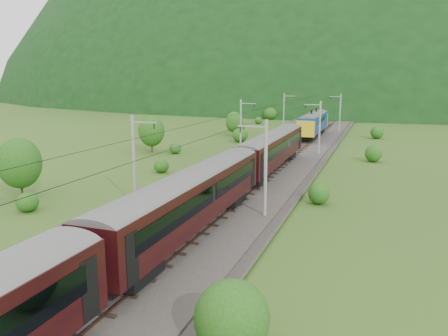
% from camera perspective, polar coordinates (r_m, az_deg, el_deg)
% --- Properties ---
extents(ground, '(600.00, 600.00, 0.00)m').
position_cam_1_polar(ground, '(38.91, -3.59, -5.63)').
color(ground, '#32551A').
rests_on(ground, ground).
extents(railbed, '(14.00, 220.00, 0.30)m').
position_cam_1_polar(railbed, '(47.87, 1.18, -2.13)').
color(railbed, '#38332D').
rests_on(railbed, ground).
extents(track_left, '(2.40, 220.00, 0.27)m').
position_cam_1_polar(track_left, '(48.62, -1.50, -1.65)').
color(track_left, brown).
rests_on(track_left, railbed).
extents(track_right, '(2.40, 220.00, 0.27)m').
position_cam_1_polar(track_right, '(47.13, 3.95, -2.10)').
color(track_right, brown).
rests_on(track_right, railbed).
extents(catenary_left, '(2.54, 192.28, 8.00)m').
position_cam_1_polar(catenary_left, '(69.67, 2.26, 5.81)').
color(catenary_left, gray).
rests_on(catenary_left, railbed).
extents(catenary_right, '(2.54, 192.28, 8.00)m').
position_cam_1_polar(catenary_right, '(67.00, 12.32, 5.32)').
color(catenary_right, gray).
rests_on(catenary_right, railbed).
extents(overhead_wires, '(4.83, 198.00, 0.03)m').
position_cam_1_polar(overhead_wires, '(46.72, 1.22, 6.18)').
color(overhead_wires, black).
rests_on(overhead_wires, ground).
extents(mountain_main, '(504.00, 360.00, 244.00)m').
position_cam_1_polar(mountain_main, '(294.65, 17.22, 8.84)').
color(mountain_main, black).
rests_on(mountain_main, ground).
extents(mountain_ridge, '(336.00, 280.00, 132.00)m').
position_cam_1_polar(mountain_ridge, '(360.45, -2.10, 9.76)').
color(mountain_ridge, black).
rests_on(mountain_ridge, ground).
extents(train, '(3.16, 127.79, 5.51)m').
position_cam_1_polar(train, '(31.43, -4.22, -2.79)').
color(train, black).
rests_on(train, ground).
extents(hazard_post_near, '(0.17, 0.17, 1.57)m').
position_cam_1_polar(hazard_post_near, '(57.40, 4.02, 1.10)').
color(hazard_post_near, red).
rests_on(hazard_post_near, railbed).
extents(hazard_post_far, '(0.17, 0.17, 1.58)m').
position_cam_1_polar(hazard_post_far, '(58.89, 5.44, 1.35)').
color(hazard_post_far, red).
rests_on(hazard_post_far, railbed).
extents(signal, '(0.22, 0.22, 2.01)m').
position_cam_1_polar(signal, '(75.82, 5.53, 3.94)').
color(signal, black).
rests_on(signal, railbed).
extents(vegetation_left, '(13.15, 140.52, 5.97)m').
position_cam_1_polar(vegetation_left, '(58.42, -11.07, 2.47)').
color(vegetation_left, '#244A13').
rests_on(vegetation_left, ground).
extents(vegetation_right, '(7.48, 99.51, 2.92)m').
position_cam_1_polar(vegetation_right, '(39.23, 14.26, -3.99)').
color(vegetation_right, '#244A13').
rests_on(vegetation_right, ground).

